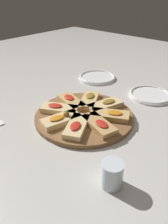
{
  "coord_description": "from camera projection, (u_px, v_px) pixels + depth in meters",
  "views": [
    {
      "loc": [
        0.5,
        -0.56,
        0.48
      ],
      "look_at": [
        0.0,
        0.0,
        0.03
      ],
      "focal_mm": 35.0,
      "sensor_mm": 36.0,
      "label": 1
    }
  ],
  "objects": [
    {
      "name": "plate_left",
      "position": [
        97.0,
        77.0,
        1.25
      ],
      "size": [
        0.21,
        0.21,
        0.02
      ],
      "color": "white",
      "rests_on": "ground_plane"
    },
    {
      "name": "focaccia_slice_1",
      "position": [
        110.0,
        115.0,
        0.86
      ],
      "size": [
        0.16,
        0.13,
        0.03
      ],
      "color": "tan",
      "rests_on": "serving_board"
    },
    {
      "name": "focaccia_slice_4",
      "position": [
        71.0,
        101.0,
        0.95
      ],
      "size": [
        0.16,
        0.1,
        0.03
      ],
      "color": "tan",
      "rests_on": "serving_board"
    },
    {
      "name": "serving_board",
      "position": [
        84.0,
        116.0,
        0.89
      ],
      "size": [
        0.4,
        0.4,
        0.02
      ],
      "primitive_type": "cylinder",
      "color": "brown",
      "rests_on": "ground_plane"
    },
    {
      "name": "focaccia_slice_7",
      "position": [
        77.0,
        126.0,
        0.79
      ],
      "size": [
        0.13,
        0.16,
        0.03
      ],
      "color": "#E5C689",
      "rests_on": "serving_board"
    },
    {
      "name": "plate_right",
      "position": [
        151.0,
        95.0,
        1.06
      ],
      "size": [
        0.2,
        0.2,
        0.02
      ],
      "color": "white",
      "rests_on": "ground_plane"
    },
    {
      "name": "water_glass",
      "position": [
        112.0,
        174.0,
        0.58
      ],
      "size": [
        0.06,
        0.06,
        0.08
      ],
      "primitive_type": "cylinder",
      "color": "silver",
      "rests_on": "ground_plane"
    },
    {
      "name": "focaccia_slice_3",
      "position": [
        89.0,
        100.0,
        0.97
      ],
      "size": [
        0.13,
        0.16,
        0.03
      ],
      "color": "#DBB775",
      "rests_on": "serving_board"
    },
    {
      "name": "focaccia_slice_5",
      "position": [
        59.0,
        109.0,
        0.9
      ],
      "size": [
        0.16,
        0.13,
        0.03
      ],
      "color": "#E5C689",
      "rests_on": "serving_board"
    },
    {
      "name": "focaccia_slice_0",
      "position": [
        99.0,
        124.0,
        0.8
      ],
      "size": [
        0.16,
        0.11,
        0.03
      ],
      "color": "tan",
      "rests_on": "serving_board"
    },
    {
      "name": "ground_plane",
      "position": [
        84.0,
        118.0,
        0.89
      ],
      "size": [
        3.0,
        3.0,
        0.0
      ],
      "primitive_type": "plane",
      "color": "beige"
    },
    {
      "name": "focaccia_slice_6",
      "position": [
        61.0,
        119.0,
        0.83
      ],
      "size": [
        0.1,
        0.16,
        0.04
      ],
      "color": "#E5C689",
      "rests_on": "serving_board"
    },
    {
      "name": "focaccia_slice_2",
      "position": [
        105.0,
        105.0,
        0.92
      ],
      "size": [
        0.11,
        0.16,
        0.03
      ],
      "color": "#E5C689",
      "rests_on": "serving_board"
    }
  ]
}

